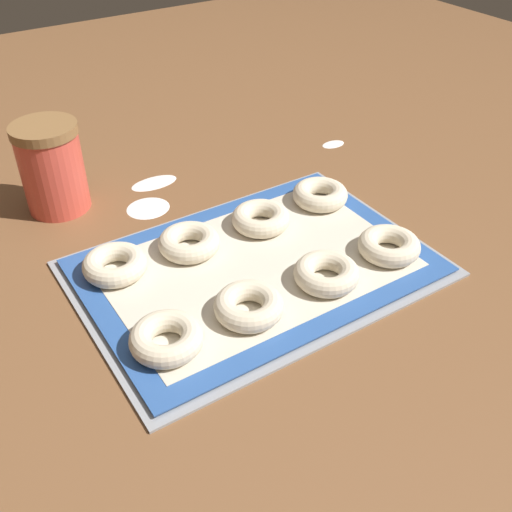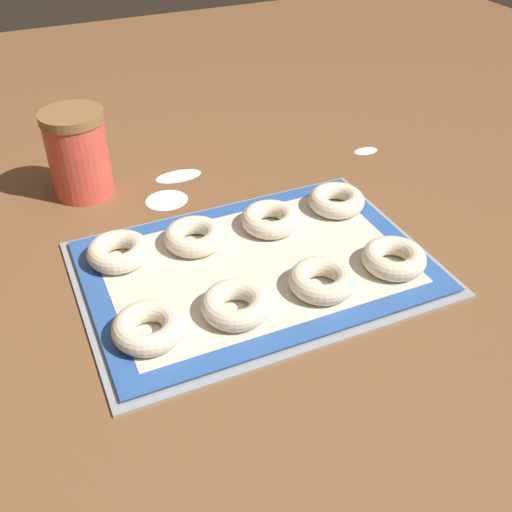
{
  "view_description": "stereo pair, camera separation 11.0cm",
  "coord_description": "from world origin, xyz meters",
  "px_view_note": "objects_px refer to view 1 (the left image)",
  "views": [
    {
      "loc": [
        -0.39,
        -0.6,
        0.56
      ],
      "look_at": [
        -0.01,
        -0.01,
        0.03
      ],
      "focal_mm": 42.0,
      "sensor_mm": 36.0,
      "label": 1
    },
    {
      "loc": [
        -0.29,
        -0.66,
        0.56
      ],
      "look_at": [
        -0.01,
        -0.01,
        0.03
      ],
      "focal_mm": 42.0,
      "sensor_mm": 36.0,
      "label": 2
    }
  ],
  "objects_px": {
    "bagel_back_far_left": "(115,265)",
    "bagel_back_far_right": "(320,195)",
    "flour_canister": "(52,167)",
    "bagel_back_mid_right": "(261,218)",
    "bagel_front_far_left": "(167,338)",
    "bagel_front_far_right": "(389,246)",
    "bagel_front_mid_right": "(327,273)",
    "baking_tray": "(256,268)",
    "bagel_front_mid_left": "(249,306)",
    "bagel_back_mid_left": "(189,242)"
  },
  "relations": [
    {
      "from": "bagel_back_mid_right",
      "to": "bagel_front_far_right",
      "type": "bearing_deg",
      "value": -54.09
    },
    {
      "from": "bagel_back_far_right",
      "to": "flour_canister",
      "type": "xyz_separation_m",
      "value": [
        -0.38,
        0.25,
        0.05
      ]
    },
    {
      "from": "bagel_back_mid_right",
      "to": "bagel_back_far_right",
      "type": "height_order",
      "value": "same"
    },
    {
      "from": "bagel_back_mid_left",
      "to": "bagel_back_far_right",
      "type": "bearing_deg",
      "value": 0.66
    },
    {
      "from": "baking_tray",
      "to": "bagel_front_mid_right",
      "type": "bearing_deg",
      "value": -55.29
    },
    {
      "from": "bagel_back_far_left",
      "to": "bagel_front_far_left",
      "type": "bearing_deg",
      "value": -91.28
    },
    {
      "from": "bagel_front_far_left",
      "to": "flour_canister",
      "type": "xyz_separation_m",
      "value": [
        -0.0,
        0.42,
        0.05
      ]
    },
    {
      "from": "bagel_front_mid_right",
      "to": "bagel_back_far_right",
      "type": "bearing_deg",
      "value": 54.63
    },
    {
      "from": "flour_canister",
      "to": "bagel_front_far_left",
      "type": "bearing_deg",
      "value": -89.73
    },
    {
      "from": "bagel_front_mid_left",
      "to": "bagel_back_mid_right",
      "type": "relative_size",
      "value": 1.0
    },
    {
      "from": "baking_tray",
      "to": "bagel_back_mid_right",
      "type": "height_order",
      "value": "bagel_back_mid_right"
    },
    {
      "from": "bagel_front_mid_left",
      "to": "bagel_back_mid_left",
      "type": "relative_size",
      "value": 1.0
    },
    {
      "from": "bagel_front_mid_left",
      "to": "bagel_back_far_right",
      "type": "bearing_deg",
      "value": 34.48
    },
    {
      "from": "flour_canister",
      "to": "bagel_front_far_right",
      "type": "bearing_deg",
      "value": -48.54
    },
    {
      "from": "bagel_front_mid_right",
      "to": "bagel_front_far_right",
      "type": "xyz_separation_m",
      "value": [
        0.12,
        0.0,
        0.0
      ]
    },
    {
      "from": "bagel_back_far_left",
      "to": "baking_tray",
      "type": "bearing_deg",
      "value": -27.07
    },
    {
      "from": "bagel_back_mid_right",
      "to": "flour_canister",
      "type": "bearing_deg",
      "value": 134.7
    },
    {
      "from": "bagel_front_far_left",
      "to": "bagel_back_mid_right",
      "type": "bearing_deg",
      "value": 33.45
    },
    {
      "from": "bagel_back_far_left",
      "to": "flour_canister",
      "type": "bearing_deg",
      "value": 91.4
    },
    {
      "from": "bagel_back_mid_right",
      "to": "bagel_back_mid_left",
      "type": "bearing_deg",
      "value": 178.22
    },
    {
      "from": "bagel_back_far_left",
      "to": "bagel_back_mid_left",
      "type": "xyz_separation_m",
      "value": [
        0.12,
        -0.01,
        0.0
      ]
    },
    {
      "from": "baking_tray",
      "to": "bagel_back_mid_right",
      "type": "xyz_separation_m",
      "value": [
        0.06,
        0.08,
        0.02
      ]
    },
    {
      "from": "bagel_front_far_left",
      "to": "bagel_back_far_right",
      "type": "relative_size",
      "value": 1.0
    },
    {
      "from": "baking_tray",
      "to": "bagel_back_far_right",
      "type": "relative_size",
      "value": 5.48
    },
    {
      "from": "bagel_front_far_right",
      "to": "bagel_back_mid_left",
      "type": "xyz_separation_m",
      "value": [
        -0.25,
        0.17,
        0.0
      ]
    },
    {
      "from": "bagel_front_far_left",
      "to": "bagel_back_mid_right",
      "type": "distance_m",
      "value": 0.3
    },
    {
      "from": "bagel_front_far_right",
      "to": "flour_canister",
      "type": "xyz_separation_m",
      "value": [
        -0.37,
        0.42,
        0.05
      ]
    },
    {
      "from": "bagel_front_mid_right",
      "to": "flour_canister",
      "type": "distance_m",
      "value": 0.5
    },
    {
      "from": "bagel_back_mid_left",
      "to": "bagel_front_far_right",
      "type": "bearing_deg",
      "value": -34.58
    },
    {
      "from": "bagel_front_far_left",
      "to": "bagel_front_far_right",
      "type": "xyz_separation_m",
      "value": [
        0.37,
        -0.0,
        0.0
      ]
    },
    {
      "from": "bagel_front_far_right",
      "to": "bagel_front_mid_right",
      "type": "bearing_deg",
      "value": -179.11
    },
    {
      "from": "bagel_front_far_right",
      "to": "bagel_back_mid_right",
      "type": "relative_size",
      "value": 1.0
    },
    {
      "from": "bagel_front_mid_left",
      "to": "flour_canister",
      "type": "distance_m",
      "value": 0.44
    },
    {
      "from": "bagel_front_mid_left",
      "to": "bagel_front_mid_right",
      "type": "bearing_deg",
      "value": -0.67
    },
    {
      "from": "bagel_back_far_left",
      "to": "bagel_front_far_right",
      "type": "bearing_deg",
      "value": -26.29
    },
    {
      "from": "bagel_back_far_right",
      "to": "flour_canister",
      "type": "relative_size",
      "value": 0.62
    },
    {
      "from": "bagel_back_far_left",
      "to": "bagel_back_far_right",
      "type": "bearing_deg",
      "value": -0.9
    },
    {
      "from": "flour_canister",
      "to": "bagel_back_mid_right",
      "type": "bearing_deg",
      "value": -45.3
    },
    {
      "from": "bagel_front_far_left",
      "to": "bagel_back_mid_left",
      "type": "distance_m",
      "value": 0.21
    },
    {
      "from": "bagel_front_far_right",
      "to": "flour_canister",
      "type": "relative_size",
      "value": 0.62
    },
    {
      "from": "bagel_front_far_left",
      "to": "bagel_front_mid_right",
      "type": "relative_size",
      "value": 1.0
    },
    {
      "from": "bagel_back_far_left",
      "to": "bagel_back_far_right",
      "type": "relative_size",
      "value": 1.0
    },
    {
      "from": "bagel_front_far_left",
      "to": "flour_canister",
      "type": "bearing_deg",
      "value": 90.27
    },
    {
      "from": "bagel_front_far_right",
      "to": "bagel_back_mid_right",
      "type": "xyz_separation_m",
      "value": [
        -0.12,
        0.17,
        0.0
      ]
    },
    {
      "from": "bagel_back_mid_left",
      "to": "bagel_back_far_left",
      "type": "bearing_deg",
      "value": 175.7
    },
    {
      "from": "bagel_front_far_left",
      "to": "bagel_back_far_left",
      "type": "height_order",
      "value": "same"
    },
    {
      "from": "bagel_front_mid_right",
      "to": "bagel_back_mid_left",
      "type": "height_order",
      "value": "same"
    },
    {
      "from": "baking_tray",
      "to": "bagel_back_far_left",
      "type": "relative_size",
      "value": 5.48
    },
    {
      "from": "bagel_back_mid_right",
      "to": "flour_canister",
      "type": "distance_m",
      "value": 0.36
    },
    {
      "from": "baking_tray",
      "to": "bagel_front_mid_right",
      "type": "distance_m",
      "value": 0.11
    }
  ]
}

